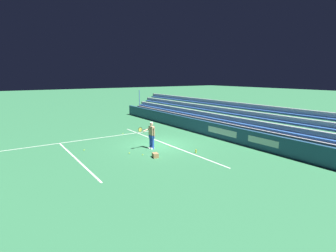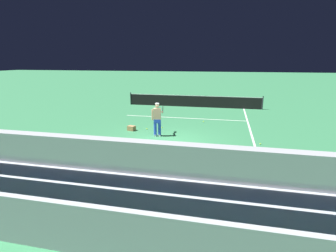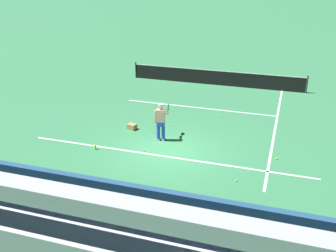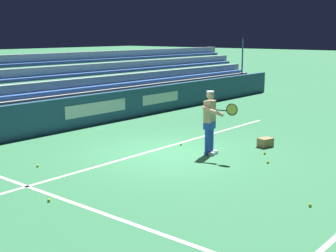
{
  "view_description": "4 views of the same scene",
  "coord_description": "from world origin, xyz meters",
  "px_view_note": "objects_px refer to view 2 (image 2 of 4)",
  "views": [
    {
      "loc": [
        -14.6,
        9.13,
        4.59
      ],
      "look_at": [
        -0.88,
        -0.18,
        1.4
      ],
      "focal_mm": 28.0,
      "sensor_mm": 36.0,
      "label": 1
    },
    {
      "loc": [
        2.76,
        -11.57,
        3.79
      ],
      "look_at": [
        0.13,
        0.02,
        0.8
      ],
      "focal_mm": 28.0,
      "sensor_mm": 36.0,
      "label": 2
    },
    {
      "loc": [
        4.5,
        -14.03,
        7.35
      ],
      "look_at": [
        -0.32,
        0.98,
        0.71
      ],
      "focal_mm": 42.0,
      "sensor_mm": 36.0,
      "label": 3
    },
    {
      "loc": [
        9.5,
        7.91,
        3.21
      ],
      "look_at": [
        0.3,
        0.24,
        0.83
      ],
      "focal_mm": 50.0,
      "sensor_mm": 36.0,
      "label": 4
    }
  ],
  "objects_px": {
    "tennis_ball_on_baseline": "(145,142)",
    "tennis_ball_far_right": "(203,121)",
    "water_bottle": "(100,141)",
    "tennis_ball_stray_back": "(232,159)",
    "tennis_ball_near_player": "(147,129)",
    "tennis_net": "(193,101)",
    "tennis_player": "(157,119)",
    "tennis_ball_by_box": "(162,127)",
    "ball_box_cardboard": "(131,128)",
    "tennis_ball_toward_net": "(260,144)"
  },
  "relations": [
    {
      "from": "tennis_ball_on_baseline",
      "to": "tennis_net",
      "type": "bearing_deg",
      "value": 84.76
    },
    {
      "from": "tennis_ball_far_right",
      "to": "water_bottle",
      "type": "xyz_separation_m",
      "value": [
        -4.34,
        -5.43,
        0.08
      ]
    },
    {
      "from": "tennis_ball_stray_back",
      "to": "tennis_ball_on_baseline",
      "type": "relative_size",
      "value": 1.0
    },
    {
      "from": "tennis_player",
      "to": "tennis_ball_far_right",
      "type": "bearing_deg",
      "value": 61.46
    },
    {
      "from": "tennis_net",
      "to": "tennis_ball_far_right",
      "type": "bearing_deg",
      "value": -75.57
    },
    {
      "from": "tennis_ball_stray_back",
      "to": "water_bottle",
      "type": "relative_size",
      "value": 0.3
    },
    {
      "from": "tennis_ball_stray_back",
      "to": "tennis_ball_by_box",
      "type": "bearing_deg",
      "value": 133.13
    },
    {
      "from": "water_bottle",
      "to": "tennis_ball_stray_back",
      "type": "bearing_deg",
      "value": -7.35
    },
    {
      "from": "tennis_ball_near_player",
      "to": "tennis_net",
      "type": "height_order",
      "value": "tennis_net"
    },
    {
      "from": "tennis_ball_far_right",
      "to": "tennis_net",
      "type": "distance_m",
      "value": 5.54
    },
    {
      "from": "tennis_ball_far_right",
      "to": "tennis_ball_near_player",
      "type": "bearing_deg",
      "value": -139.21
    },
    {
      "from": "water_bottle",
      "to": "ball_box_cardboard",
      "type": "bearing_deg",
      "value": 75.85
    },
    {
      "from": "tennis_ball_on_baseline",
      "to": "tennis_ball_far_right",
      "type": "relative_size",
      "value": 1.0
    },
    {
      "from": "tennis_player",
      "to": "tennis_ball_far_right",
      "type": "xyz_separation_m",
      "value": [
        2.01,
        3.69,
        -0.86
      ]
    },
    {
      "from": "tennis_player",
      "to": "water_bottle",
      "type": "bearing_deg",
      "value": -143.31
    },
    {
      "from": "tennis_ball_toward_net",
      "to": "water_bottle",
      "type": "distance_m",
      "value": 7.48
    },
    {
      "from": "ball_box_cardboard",
      "to": "water_bottle",
      "type": "relative_size",
      "value": 1.82
    },
    {
      "from": "tennis_ball_toward_net",
      "to": "tennis_player",
      "type": "bearing_deg",
      "value": 176.46
    },
    {
      "from": "tennis_ball_far_right",
      "to": "tennis_ball_stray_back",
      "type": "bearing_deg",
      "value": -74.6
    },
    {
      "from": "tennis_ball_toward_net",
      "to": "tennis_ball_far_right",
      "type": "relative_size",
      "value": 1.0
    },
    {
      "from": "ball_box_cardboard",
      "to": "tennis_ball_far_right",
      "type": "height_order",
      "value": "ball_box_cardboard"
    },
    {
      "from": "tennis_ball_stray_back",
      "to": "tennis_ball_near_player",
      "type": "distance_m",
      "value": 5.93
    },
    {
      "from": "tennis_ball_stray_back",
      "to": "water_bottle",
      "type": "xyz_separation_m",
      "value": [
        -6.05,
        0.78,
        0.08
      ]
    },
    {
      "from": "water_bottle",
      "to": "tennis_net",
      "type": "bearing_deg",
      "value": 74.62
    },
    {
      "from": "tennis_ball_by_box",
      "to": "tennis_ball_far_right",
      "type": "distance_m",
      "value": 3.0
    },
    {
      "from": "tennis_ball_stray_back",
      "to": "tennis_ball_far_right",
      "type": "height_order",
      "value": "same"
    },
    {
      "from": "ball_box_cardboard",
      "to": "tennis_ball_toward_net",
      "type": "relative_size",
      "value": 6.06
    },
    {
      "from": "tennis_ball_far_right",
      "to": "tennis_ball_on_baseline",
      "type": "bearing_deg",
      "value": -115.2
    },
    {
      "from": "water_bottle",
      "to": "tennis_net",
      "type": "relative_size",
      "value": 0.02
    },
    {
      "from": "tennis_ball_by_box",
      "to": "tennis_ball_near_player",
      "type": "relative_size",
      "value": 1.0
    },
    {
      "from": "tennis_ball_stray_back",
      "to": "water_bottle",
      "type": "height_order",
      "value": "water_bottle"
    },
    {
      "from": "tennis_ball_on_baseline",
      "to": "water_bottle",
      "type": "bearing_deg",
      "value": -166.03
    },
    {
      "from": "tennis_ball_on_baseline",
      "to": "tennis_net",
      "type": "distance_m",
      "value": 10.33
    },
    {
      "from": "tennis_ball_near_player",
      "to": "water_bottle",
      "type": "xyz_separation_m",
      "value": [
        -1.39,
        -2.89,
        0.08
      ]
    },
    {
      "from": "tennis_ball_toward_net",
      "to": "tennis_net",
      "type": "distance_m",
      "value": 10.33
    },
    {
      "from": "tennis_player",
      "to": "tennis_net",
      "type": "distance_m",
      "value": 9.07
    },
    {
      "from": "tennis_ball_stray_back",
      "to": "tennis_net",
      "type": "distance_m",
      "value": 11.97
    },
    {
      "from": "tennis_ball_toward_net",
      "to": "tennis_ball_near_player",
      "type": "relative_size",
      "value": 1.0
    },
    {
      "from": "tennis_player",
      "to": "tennis_ball_by_box",
      "type": "height_order",
      "value": "tennis_player"
    },
    {
      "from": "tennis_player",
      "to": "tennis_ball_stray_back",
      "type": "distance_m",
      "value": 4.57
    },
    {
      "from": "tennis_ball_stray_back",
      "to": "tennis_net",
      "type": "bearing_deg",
      "value": 104.95
    },
    {
      "from": "tennis_ball_by_box",
      "to": "tennis_ball_on_baseline",
      "type": "bearing_deg",
      "value": -92.54
    },
    {
      "from": "ball_box_cardboard",
      "to": "tennis_ball_toward_net",
      "type": "xyz_separation_m",
      "value": [
        6.71,
        -1.06,
        -0.1
      ]
    },
    {
      "from": "tennis_ball_on_baseline",
      "to": "tennis_player",
      "type": "bearing_deg",
      "value": 75.9
    },
    {
      "from": "tennis_ball_toward_net",
      "to": "tennis_ball_near_player",
      "type": "distance_m",
      "value": 6.12
    },
    {
      "from": "ball_box_cardboard",
      "to": "tennis_ball_far_right",
      "type": "bearing_deg",
      "value": 38.4
    },
    {
      "from": "tennis_net",
      "to": "tennis_ball_near_player",
      "type": "bearing_deg",
      "value": -101.26
    },
    {
      "from": "ball_box_cardboard",
      "to": "tennis_ball_by_box",
      "type": "bearing_deg",
      "value": 30.49
    },
    {
      "from": "ball_box_cardboard",
      "to": "tennis_ball_near_player",
      "type": "relative_size",
      "value": 6.06
    },
    {
      "from": "tennis_ball_by_box",
      "to": "tennis_ball_stray_back",
      "type": "height_order",
      "value": "same"
    }
  ]
}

